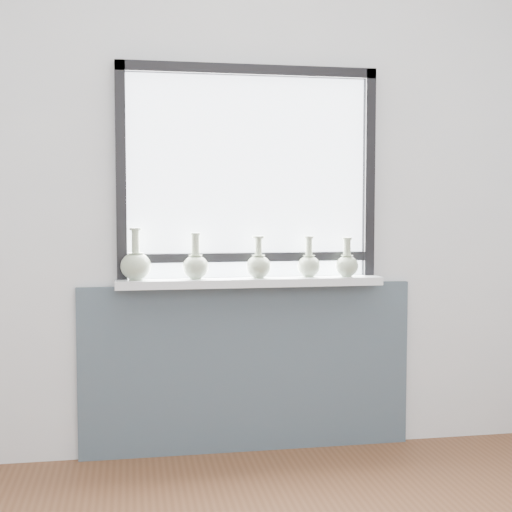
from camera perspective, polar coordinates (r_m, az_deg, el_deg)
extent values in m
cube|color=silver|center=(3.61, -0.73, 4.71)|extent=(3.60, 0.02, 2.60)
cube|color=#414F5A|center=(3.68, -0.64, -8.96)|extent=(1.70, 0.03, 0.86)
cube|color=silver|center=(3.54, -0.46, -2.09)|extent=(1.32, 0.18, 0.04)
cube|color=black|center=(3.52, -10.75, 6.70)|extent=(0.05, 0.06, 1.05)
cube|color=black|center=(3.72, 8.99, 6.57)|extent=(0.05, 0.06, 1.05)
cube|color=black|center=(3.63, -0.60, 14.65)|extent=(1.30, 0.06, 0.05)
cube|color=black|center=(3.57, -0.59, -0.09)|extent=(1.20, 0.05, 0.04)
cube|color=white|center=(3.59, -0.66, 6.31)|extent=(1.20, 0.01, 1.00)
cylinder|color=#A3B595|center=(3.48, -9.58, -1.85)|extent=(0.07, 0.07, 0.01)
ellipsoid|color=#A3B595|center=(3.47, -9.59, -0.81)|extent=(0.15, 0.15, 0.13)
cone|color=#A3B595|center=(3.47, -9.60, 0.03)|extent=(0.08, 0.08, 0.03)
cylinder|color=#A3B595|center=(3.46, -9.61, 1.01)|extent=(0.04, 0.04, 0.13)
cylinder|color=#A3B595|center=(3.46, -9.62, 2.14)|extent=(0.06, 0.06, 0.01)
cylinder|color=#A3B595|center=(3.49, -4.85, -1.78)|extent=(0.06, 0.06, 0.01)
ellipsoid|color=#A3B595|center=(3.48, -4.85, -0.89)|extent=(0.13, 0.13, 0.12)
cone|color=#A3B595|center=(3.48, -4.86, -0.15)|extent=(0.07, 0.07, 0.03)
cylinder|color=#A3B595|center=(3.48, -4.86, 0.73)|extent=(0.04, 0.04, 0.12)
cylinder|color=#A3B595|center=(3.47, -4.87, 1.77)|extent=(0.05, 0.05, 0.01)
cylinder|color=#A3B595|center=(3.52, 0.20, -1.72)|extent=(0.06, 0.06, 0.01)
ellipsoid|color=#A3B595|center=(3.52, 0.20, -0.86)|extent=(0.12, 0.12, 0.11)
cone|color=#A3B595|center=(3.51, 0.20, -0.15)|extent=(0.07, 0.07, 0.03)
cylinder|color=#A3B595|center=(3.51, 0.20, 0.61)|extent=(0.04, 0.04, 0.10)
cylinder|color=#A3B595|center=(3.51, 0.20, 1.52)|extent=(0.06, 0.06, 0.01)
cylinder|color=#A3B595|center=(3.59, 4.25, -1.62)|extent=(0.05, 0.05, 0.01)
ellipsoid|color=#A3B595|center=(3.59, 4.25, -0.83)|extent=(0.12, 0.12, 0.11)
cone|color=#A3B595|center=(3.58, 4.26, -0.17)|extent=(0.06, 0.06, 0.03)
cylinder|color=#A3B595|center=(3.58, 4.26, 0.60)|extent=(0.04, 0.04, 0.10)
cylinder|color=#A3B595|center=(3.58, 4.26, 1.51)|extent=(0.05, 0.05, 0.01)
cylinder|color=#A3B595|center=(3.62, 7.28, -1.59)|extent=(0.05, 0.05, 0.01)
ellipsoid|color=#A3B595|center=(3.62, 7.28, -0.81)|extent=(0.12, 0.12, 0.11)
cone|color=#A3B595|center=(3.62, 7.29, -0.16)|extent=(0.06, 0.06, 0.03)
cylinder|color=#A3B595|center=(3.61, 7.29, 0.55)|extent=(0.04, 0.04, 0.10)
cylinder|color=#A3B595|center=(3.61, 7.30, 1.40)|extent=(0.05, 0.05, 0.01)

